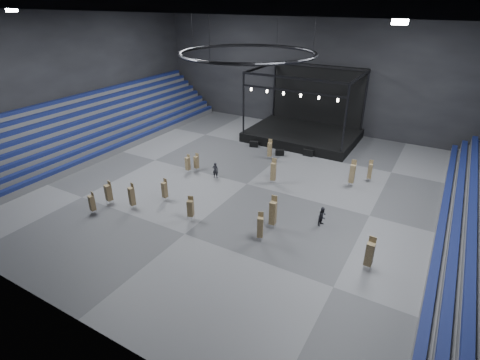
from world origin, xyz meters
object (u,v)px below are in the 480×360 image
Objects in this scene: flight_case_left at (254,144)px; chair_stack_7 at (196,162)px; chair_stack_0 at (92,203)px; stage at (305,128)px; chair_stack_10 at (270,149)px; chair_stack_6 at (370,253)px; chair_stack_8 at (190,208)px; flight_case_right at (309,152)px; chair_stack_11 at (370,171)px; man_center at (215,170)px; chair_stack_3 at (352,173)px; chair_stack_13 at (132,196)px; chair_stack_2 at (273,171)px; chair_stack_5 at (165,189)px; crew_member at (323,216)px; chair_stack_9 at (273,212)px; flight_case_mid at (280,153)px; chair_stack_1 at (188,163)px; chair_stack_4 at (109,192)px; chair_stack_12 at (260,227)px.

flight_case_left is 0.52× the size of chair_stack_7.
stage is at bearing 86.06° from chair_stack_0.
chair_stack_6 is at bearing -56.25° from chair_stack_10.
chair_stack_8 is at bearing -53.87° from chair_stack_7.
chair_stack_11 is (7.98, -3.41, 0.77)m from flight_case_right.
flight_case_right is at bearing -136.04° from man_center.
chair_stack_3 reaches higher than chair_stack_13.
flight_case_left is 22.30m from chair_stack_0.
chair_stack_7 is (-8.68, -1.47, -0.32)m from chair_stack_2.
chair_stack_6 is (14.00, -23.73, -0.06)m from stage.
chair_stack_6 reaches higher than chair_stack_5.
crew_member is at bearing 35.16° from chair_stack_13.
chair_stack_7 is (-1.35, 6.94, -0.08)m from chair_stack_5.
crew_member is (15.94, 6.00, -0.45)m from chair_stack_13.
flight_case_right is 8.72m from chair_stack_3.
chair_stack_2 is at bearing 143.87° from chair_stack_6.
chair_stack_11 reaches higher than chair_stack_5.
chair_stack_9 reaches higher than crew_member.
chair_stack_9 is at bearing -74.21° from chair_stack_2.
chair_stack_13 is (-6.34, -18.38, 0.94)m from flight_case_mid.
chair_stack_1 is at bearing 151.96° from chair_stack_9.
chair_stack_4 is 1.39× the size of crew_member.
chair_stack_13 reaches higher than flight_case_mid.
chair_stack_12 is (12.16, -8.23, 0.20)m from chair_stack_7.
man_center is (-5.94, -1.84, -0.53)m from chair_stack_2.
chair_stack_8 is (5.54, -8.49, 0.11)m from chair_stack_7.
chair_stack_10 is at bearing 55.25° from chair_stack_7.
flight_case_right is at bearing 30.27° from chair_stack_10.
chair_stack_8 is at bearing -41.10° from chair_stack_1.
chair_stack_3 is at bearing 66.06° from chair_stack_9.
stage is 6.58× the size of chair_stack_0.
chair_stack_4 is at bearing -101.91° from chair_stack_7.
stage is 6.48m from flight_case_right.
chair_stack_12 is (2.96, -18.67, 0.88)m from flight_case_right.
chair_stack_3 is 1.26× the size of chair_stack_5.
flight_case_left is at bearing 156.70° from chair_stack_11.
flight_case_right is at bearing 79.23° from chair_stack_13.
chair_stack_2 is (6.69, -8.31, 1.05)m from flight_case_left.
man_center is (3.28, 0.48, -0.24)m from chair_stack_1.
flight_case_left is at bearing 138.14° from chair_stack_6.
chair_stack_5 is at bearing -102.33° from stage.
chair_stack_7 is 18.56m from chair_stack_11.
chair_stack_0 is (-8.75, -20.85, 0.76)m from flight_case_mid.
chair_stack_9 is (12.24, -6.10, 0.43)m from chair_stack_7.
chair_stack_1 is at bearing -165.58° from chair_stack_3.
chair_stack_11 is (1.31, 2.11, -0.27)m from chair_stack_3.
chair_stack_1 is at bearing -112.17° from stage.
chair_stack_3 is (9.46, -11.28, 0.00)m from stage.
chair_stack_8 is at bearing 25.01° from chair_stack_13.
stage is 7.47m from flight_case_mid.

